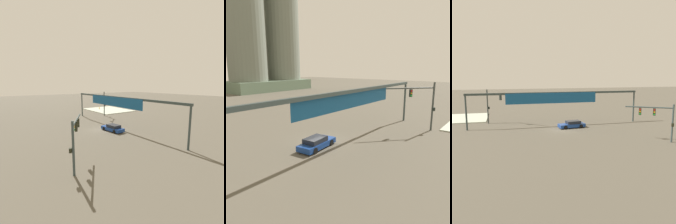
# 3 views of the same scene
# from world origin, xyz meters

# --- Properties ---
(ground_plane) EXTENTS (225.77, 225.77, 0.00)m
(ground_plane) POSITION_xyz_m (0.00, 0.00, 0.00)
(ground_plane) COLOR #544E42
(traffic_signal_opposite_side) EXTENTS (5.00, 4.76, 6.30)m
(traffic_signal_opposite_side) POSITION_xyz_m (10.92, -7.76, 4.11)
(traffic_signal_opposite_side) COLOR #363E3C
(traffic_signal_opposite_side) RESTS_ON ground
(overhead_sign_gantry) EXTENTS (30.48, 0.43, 5.97)m
(overhead_sign_gantry) POSITION_xyz_m (0.29, -3.67, 5.13)
(overhead_sign_gantry) COLOR #313E3E
(overhead_sign_gantry) RESTS_ON ground
(sedan_car_approaching) EXTENTS (4.65, 2.19, 1.21)m
(sedan_car_approaching) POSITION_xyz_m (-2.05, -1.33, 0.57)
(sedan_car_approaching) COLOR navy
(sedan_car_approaching) RESTS_ON ground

